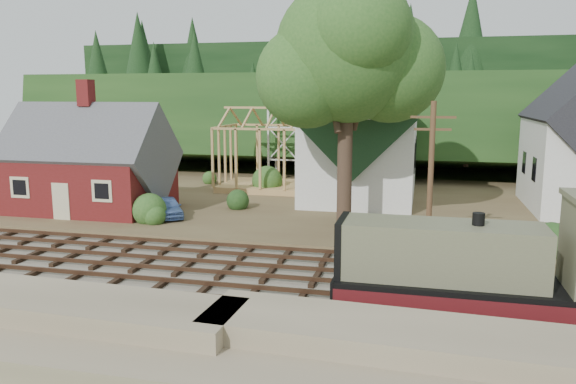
% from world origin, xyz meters
% --- Properties ---
extents(ground, '(140.00, 140.00, 0.00)m').
position_xyz_m(ground, '(0.00, 0.00, 0.00)').
color(ground, '#384C1E').
rests_on(ground, ground).
extents(embankment, '(64.00, 5.00, 1.60)m').
position_xyz_m(embankment, '(0.00, -8.50, 0.00)').
color(embankment, '#7F7259').
rests_on(embankment, ground).
extents(railroad_bed, '(64.00, 11.00, 0.16)m').
position_xyz_m(railroad_bed, '(0.00, 0.00, 0.08)').
color(railroad_bed, '#726B5B').
rests_on(railroad_bed, ground).
extents(village_flat, '(64.00, 26.00, 0.30)m').
position_xyz_m(village_flat, '(0.00, 18.00, 0.15)').
color(village_flat, brown).
rests_on(village_flat, ground).
extents(hillside, '(70.00, 28.96, 12.74)m').
position_xyz_m(hillside, '(0.00, 42.00, 0.00)').
color(hillside, '#1E3F19').
rests_on(hillside, ground).
extents(ridge, '(80.00, 20.00, 12.00)m').
position_xyz_m(ridge, '(0.00, 58.00, 0.00)').
color(ridge, black).
rests_on(ridge, ground).
extents(depot, '(10.80, 7.41, 9.00)m').
position_xyz_m(depot, '(-16.00, 11.00, 3.21)').
color(depot, '#5A1514').
rests_on(depot, village_flat).
extents(church, '(8.40, 15.17, 13.00)m').
position_xyz_m(church, '(2.00, 19.68, 5.18)').
color(church, silver).
rests_on(church, village_flat).
extents(timber_frame, '(8.20, 6.20, 6.99)m').
position_xyz_m(timber_frame, '(-6.00, 22.00, 3.27)').
color(timber_frame, tan).
rests_on(timber_frame, village_flat).
extents(lattice_tower, '(3.20, 3.20, 12.12)m').
position_xyz_m(lattice_tower, '(-6.00, 28.00, 10.03)').
color(lattice_tower, silver).
rests_on(lattice_tower, village_flat).
extents(big_tree, '(10.90, 8.40, 14.70)m').
position_xyz_m(big_tree, '(2.17, 10.08, 10.22)').
color(big_tree, '#38281E').
rests_on(big_tree, village_flat).
extents(telegraph_pole_near, '(2.20, 0.28, 8.00)m').
position_xyz_m(telegraph_pole_near, '(7.00, 5.20, 4.25)').
color(telegraph_pole_near, '#4C331E').
rests_on(telegraph_pole_near, ground).
extents(locomotive, '(11.97, 2.99, 4.79)m').
position_xyz_m(locomotive, '(10.05, -3.00, 2.12)').
color(locomotive, black).
rests_on(locomotive, railroad_bed).
extents(car_blue, '(3.47, 4.10, 1.33)m').
position_xyz_m(car_blue, '(-9.63, 9.83, 0.96)').
color(car_blue, '#5678B8').
rests_on(car_blue, village_flat).
extents(car_green, '(3.96, 1.93, 1.25)m').
position_xyz_m(car_green, '(-21.07, 9.45, 0.93)').
color(car_green, '#88B079').
rests_on(car_green, village_flat).
extents(patio_set, '(1.99, 1.99, 2.22)m').
position_xyz_m(patio_set, '(-19.32, 9.60, 2.19)').
color(patio_set, silver).
rests_on(patio_set, village_flat).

